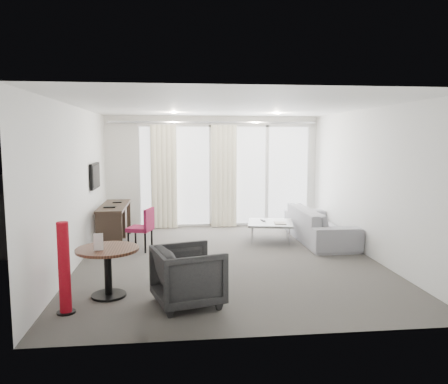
{
  "coord_description": "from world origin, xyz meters",
  "views": [
    {
      "loc": [
        -0.88,
        -7.3,
        2.07
      ],
      "look_at": [
        0.0,
        0.6,
        1.1
      ],
      "focal_mm": 35.0,
      "sensor_mm": 36.0,
      "label": 1
    }
  ],
  "objects": [
    {
      "name": "magazine",
      "position": [
        1.18,
        1.07,
        0.36
      ],
      "size": [
        0.25,
        0.3,
        0.02
      ],
      "primitive_type": null,
      "rotation": [
        0.0,
        0.0,
        -0.12
      ],
      "color": "gray",
      "rests_on": "coffee_table"
    },
    {
      "name": "menu_card",
      "position": [
        -1.87,
        -1.71,
        0.72
      ],
      "size": [
        0.12,
        0.04,
        0.22
      ],
      "primitive_type": null,
      "rotation": [
        0.0,
        0.0,
        0.16
      ],
      "color": "white",
      "rests_on": "round_table"
    },
    {
      "name": "wall_left",
      "position": [
        -2.5,
        0.0,
        1.3
      ],
      "size": [
        0.0,
        6.0,
        2.6
      ],
      "primitive_type": "cube",
      "color": "silver",
      "rests_on": "ground"
    },
    {
      "name": "desk_chair",
      "position": [
        -1.55,
        0.78,
        0.4
      ],
      "size": [
        0.54,
        0.53,
        0.8
      ],
      "primitive_type": null,
      "rotation": [
        0.0,
        0.0,
        -0.32
      ],
      "color": "maroon",
      "rests_on": "floor"
    },
    {
      "name": "terrace_slab",
      "position": [
        0.3,
        4.5,
        -0.06
      ],
      "size": [
        5.6,
        3.0,
        0.12
      ],
      "primitive_type": "cube",
      "color": "#4D4D50",
      "rests_on": "ground"
    },
    {
      "name": "window_panel",
      "position": [
        0.3,
        2.98,
        1.2
      ],
      "size": [
        4.0,
        0.02,
        2.38
      ],
      "primitive_type": null,
      "color": "white",
      "rests_on": "ground"
    },
    {
      "name": "tv",
      "position": [
        -2.46,
        1.45,
        1.35
      ],
      "size": [
        0.05,
        0.8,
        0.5
      ],
      "primitive_type": null,
      "color": "black",
      "rests_on": "wall_left"
    },
    {
      "name": "downlight_a",
      "position": [
        -0.9,
        1.6,
        2.59
      ],
      "size": [
        0.12,
        0.12,
        0.02
      ],
      "primitive_type": "cylinder",
      "color": "#FFE0B2",
      "rests_on": "ceiling"
    },
    {
      "name": "curtain_right",
      "position": [
        0.25,
        2.82,
        1.2
      ],
      "size": [
        0.6,
        0.2,
        2.38
      ],
      "primitive_type": null,
      "color": "#F7EFCC",
      "rests_on": "ground"
    },
    {
      "name": "wall_right",
      "position": [
        2.5,
        0.0,
        1.3
      ],
      "size": [
        0.0,
        6.0,
        2.6
      ],
      "primitive_type": "cube",
      "color": "silver",
      "rests_on": "ground"
    },
    {
      "name": "tub_armchair",
      "position": [
        -0.74,
        -2.0,
        0.37
      ],
      "size": [
        1.0,
        0.98,
        0.74
      ],
      "primitive_type": "imported",
      "rotation": [
        0.0,
        0.0,
        1.85
      ],
      "color": "#262626",
      "rests_on": "floor"
    },
    {
      "name": "remote",
      "position": [
        0.89,
        1.37,
        0.36
      ],
      "size": [
        0.08,
        0.17,
        0.02
      ],
      "primitive_type": null,
      "rotation": [
        0.0,
        0.0,
        0.16
      ],
      "color": "black",
      "rests_on": "coffee_table"
    },
    {
      "name": "round_table",
      "position": [
        -1.78,
        -1.6,
        0.33
      ],
      "size": [
        1.07,
        1.07,
        0.65
      ],
      "primitive_type": null,
      "rotation": [
        0.0,
        0.0,
        -0.4
      ],
      "color": "#49291B",
      "rests_on": "floor"
    },
    {
      "name": "curtain_left",
      "position": [
        -1.15,
        2.82,
        1.2
      ],
      "size": [
        0.6,
        0.2,
        2.38
      ],
      "primitive_type": null,
      "color": "#F7EFCC",
      "rests_on": "ground"
    },
    {
      "name": "rattan_chair_b",
      "position": [
        2.2,
        4.18,
        0.38
      ],
      "size": [
        0.67,
        0.67,
        0.76
      ],
      "primitive_type": null,
      "rotation": [
        0.0,
        0.0,
        0.38
      ],
      "color": "brown",
      "rests_on": "terrace_slab"
    },
    {
      "name": "balustrade",
      "position": [
        0.3,
        5.95,
        0.5
      ],
      "size": [
        5.5,
        0.06,
        1.05
      ],
      "primitive_type": null,
      "color": "#B2B2B7",
      "rests_on": "terrace_slab"
    },
    {
      "name": "coffee_table",
      "position": [
        1.01,
        1.23,
        0.2
      ],
      "size": [
        1.03,
        1.03,
        0.4
      ],
      "primitive_type": null,
      "rotation": [
        0.0,
        0.0,
        -0.19
      ],
      "color": "gray",
      "rests_on": "floor"
    },
    {
      "name": "downlight_b",
      "position": [
        1.2,
        1.6,
        2.59
      ],
      "size": [
        0.12,
        0.12,
        0.02
      ],
      "primitive_type": "cylinder",
      "color": "#FFE0B2",
      "rests_on": "ceiling"
    },
    {
      "name": "floor",
      "position": [
        0.0,
        0.0,
        0.0
      ],
      "size": [
        5.0,
        6.0,
        0.0
      ],
      "primitive_type": "cube",
      "color": "#4B4742",
      "rests_on": "ground"
    },
    {
      "name": "rattan_table",
      "position": [
        1.03,
        4.4,
        0.23
      ],
      "size": [
        0.57,
        0.57,
        0.45
      ],
      "primitive_type": null,
      "rotation": [
        0.0,
        0.0,
        0.32
      ],
      "color": "brown",
      "rests_on": "terrace_slab"
    },
    {
      "name": "sofa",
      "position": [
        2.03,
        1.18,
        0.34
      ],
      "size": [
        0.9,
        2.31,
        0.67
      ],
      "primitive_type": "imported",
      "rotation": [
        0.0,
        0.0,
        1.57
      ],
      "color": "gray",
      "rests_on": "floor"
    },
    {
      "name": "curtain_track",
      "position": [
        0.0,
        2.82,
        2.45
      ],
      "size": [
        4.8,
        0.04,
        0.04
      ],
      "primitive_type": null,
      "color": "#B2B2B7",
      "rests_on": "ceiling"
    },
    {
      "name": "red_lamp",
      "position": [
        -2.2,
        -2.12,
        0.55
      ],
      "size": [
        0.29,
        0.29,
        1.11
      ],
      "primitive_type": "cylinder",
      "rotation": [
        0.0,
        0.0,
        0.43
      ],
      "color": "maroon",
      "rests_on": "floor"
    },
    {
      "name": "rattan_chair_a",
      "position": [
        1.18,
        4.37,
        0.42
      ],
      "size": [
        0.65,
        0.65,
        0.84
      ],
      "primitive_type": null,
      "rotation": [
        0.0,
        0.0,
        0.13
      ],
      "color": "brown",
      "rests_on": "terrace_slab"
    },
    {
      "name": "window_frame",
      "position": [
        0.3,
        2.97,
        1.2
      ],
      "size": [
        4.1,
        0.06,
        2.44
      ],
      "primitive_type": null,
      "color": "white",
      "rests_on": "ground"
    },
    {
      "name": "ceiling",
      "position": [
        0.0,
        0.0,
        2.6
      ],
      "size": [
        5.0,
        6.0,
        0.0
      ],
      "primitive_type": "cube",
      "color": "white",
      "rests_on": "ground"
    },
    {
      "name": "wall_front",
      "position": [
        0.0,
        -3.0,
        1.3
      ],
      "size": [
        5.0,
        0.0,
        2.6
      ],
      "primitive_type": "cube",
      "color": "silver",
      "rests_on": "ground"
    },
    {
      "name": "desk",
      "position": [
        -2.12,
        1.51,
        0.38
      ],
      "size": [
        0.5,
        1.61,
        0.75
      ],
      "primitive_type": null,
      "color": "#2E2219",
      "rests_on": "floor"
    }
  ]
}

